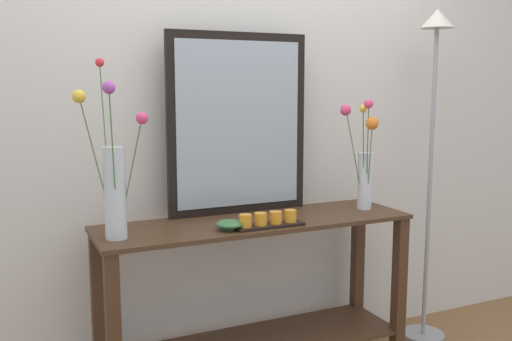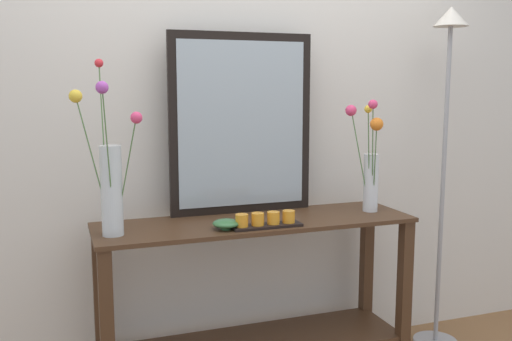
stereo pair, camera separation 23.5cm
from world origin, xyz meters
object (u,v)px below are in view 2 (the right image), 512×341
(candle_tray, at_px, (266,221))
(decorative_bowl, at_px, (226,224))
(tall_vase_left, at_px, (110,179))
(mirror_leaning, at_px, (242,124))
(vase_right, at_px, (370,166))
(console_table, at_px, (256,285))
(floor_lamp, at_px, (446,122))

(candle_tray, distance_m, decorative_bowl, 0.18)
(tall_vase_left, height_order, candle_tray, tall_vase_left)
(mirror_leaning, height_order, candle_tray, mirror_leaning)
(vase_right, relative_size, candle_tray, 1.75)
(console_table, bearing_deg, decorative_bowl, -147.01)
(vase_right, xyz_separation_m, floor_lamp, (0.50, 0.08, 0.20))
(console_table, relative_size, floor_lamp, 0.81)
(console_table, distance_m, candle_tray, 0.37)
(console_table, xyz_separation_m, candle_tray, (-0.00, -0.14, 0.34))
(candle_tray, bearing_deg, decorative_bowl, 172.70)
(decorative_bowl, bearing_deg, tall_vase_left, 173.10)
(mirror_leaning, distance_m, tall_vase_left, 0.72)
(mirror_leaning, relative_size, floor_lamp, 0.48)
(tall_vase_left, distance_m, candle_tray, 0.69)
(decorative_bowl, height_order, floor_lamp, floor_lamp)
(console_table, xyz_separation_m, decorative_bowl, (-0.18, -0.12, 0.34))
(console_table, bearing_deg, tall_vase_left, -174.88)
(vase_right, relative_size, decorative_bowl, 4.65)
(console_table, height_order, vase_right, vase_right)
(vase_right, bearing_deg, floor_lamp, 8.90)
(vase_right, height_order, floor_lamp, floor_lamp)
(decorative_bowl, relative_size, floor_lamp, 0.07)
(console_table, bearing_deg, mirror_leaning, 92.42)
(floor_lamp, bearing_deg, console_table, -176.97)
(tall_vase_left, xyz_separation_m, decorative_bowl, (0.48, -0.06, -0.21))
(console_table, relative_size, vase_right, 2.67)
(mirror_leaning, relative_size, candle_tray, 2.75)
(vase_right, height_order, candle_tray, vase_right)
(tall_vase_left, height_order, floor_lamp, floor_lamp)
(decorative_bowl, bearing_deg, console_table, 32.99)
(tall_vase_left, distance_m, floor_lamp, 1.76)
(candle_tray, xyz_separation_m, floor_lamp, (1.09, 0.20, 0.40))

